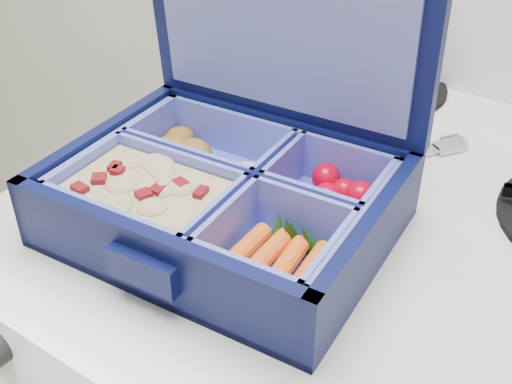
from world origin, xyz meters
The scene contains 3 objects.
bento_box centered at (-0.54, 1.56, 0.92)m, with size 0.26×0.20×0.06m, color #090E3A, non-canonical shape.
burner_grate_rear centered at (-0.55, 1.87, 0.90)m, with size 0.16×0.16×0.02m, color black.
fork centered at (-0.49, 1.71, 0.89)m, with size 0.02×0.19×0.01m, color #BEBEBE, non-canonical shape.
Camera 1 is at (-0.28, 1.23, 1.21)m, focal length 45.00 mm.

